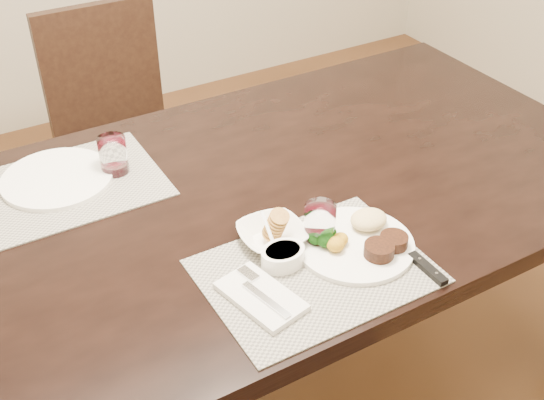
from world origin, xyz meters
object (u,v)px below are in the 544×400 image
dinner_plate (360,240)px  cracker_bowl (272,235)px  steak_knife (418,261)px  wine_glass_near (320,226)px  chair_far (118,122)px  far_plate (57,178)px

dinner_plate → cracker_bowl: bearing=136.5°
dinner_plate → steak_knife: size_ratio=1.05×
dinner_plate → wine_glass_near: (-0.07, 0.06, 0.03)m
chair_far → wine_glass_near: size_ratio=9.60×
wine_glass_near → cracker_bowl: bearing=151.3°
wine_glass_near → far_plate: bearing=129.3°
wine_glass_near → far_plate: size_ratio=0.34×
cracker_bowl → far_plate: (-0.34, 0.47, -0.01)m
wine_glass_near → far_plate: (-0.43, 0.52, -0.04)m
cracker_bowl → far_plate: size_ratio=0.57×
cracker_bowl → far_plate: cracker_bowl is taller
chair_far → far_plate: bearing=-118.7°
steak_knife → far_plate: 0.89m
dinner_plate → wine_glass_near: 0.09m
chair_far → steak_knife: bearing=-80.9°
dinner_plate → steak_knife: 0.13m
dinner_plate → far_plate: bearing=120.9°
chair_far → wine_glass_near: bearing=-86.4°
dinner_plate → steak_knife: bearing=-66.1°
chair_far → steak_knife: chair_far is taller
steak_knife → wine_glass_near: wine_glass_near is taller
chair_far → steak_knife: (0.21, -1.34, 0.26)m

